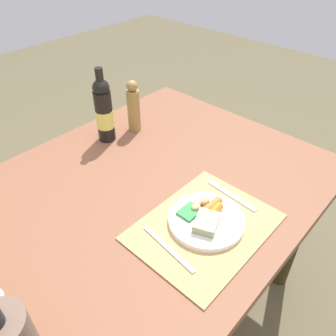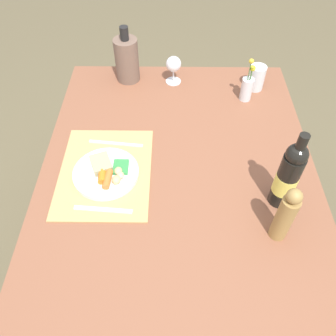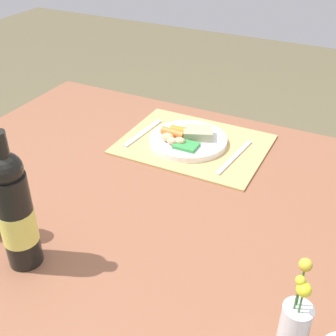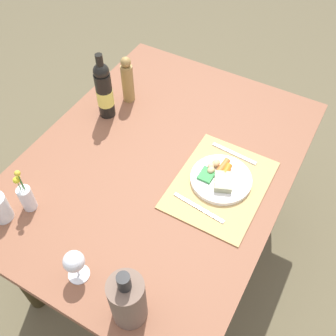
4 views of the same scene
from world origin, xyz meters
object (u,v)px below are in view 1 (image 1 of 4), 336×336
Objects in this scene: dinner_plate at (206,219)px; pepper_mill at (133,107)px; wine_bottle at (104,111)px; knife at (231,196)px; dining_table at (143,212)px; fork at (168,248)px.

pepper_mill is at bearing 67.83° from dinner_plate.
dinner_plate is at bearing -99.58° from wine_bottle.
dinner_plate is 1.19× the size of knife.
wine_bottle is (-0.05, 0.61, 0.13)m from knife.
knife is 0.87× the size of pepper_mill.
dining_table is 6.31× the size of fork.
pepper_mill is at bearing 50.35° from dining_table.
fork is (-0.16, 0.02, -0.01)m from dinner_plate.
fork is at bearing 174.22° from dinner_plate.
knife is at bearing -85.09° from wine_bottle.
wine_bottle is (0.26, 0.60, 0.13)m from fork.
fork is 0.32m from knife.
pepper_mill reaches higher than fork.
dinner_plate is at bearing -172.84° from knife.
dining_table is 0.47m from pepper_mill.
dinner_plate is 1.04× the size of pepper_mill.
dining_table is 0.31m from fork.
knife is at bearing -54.98° from dining_table.
fork is at bearing -125.00° from pepper_mill.
dining_table is 4.34× the size of wine_bottle.
dinner_plate reaches higher than fork.
wine_bottle is at bearing 80.42° from dinner_plate.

